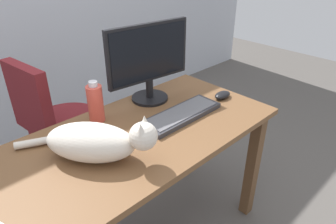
{
  "coord_description": "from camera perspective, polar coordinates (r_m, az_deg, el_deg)",
  "views": [
    {
      "loc": [
        -0.66,
        -0.94,
        1.5
      ],
      "look_at": [
        0.22,
        -0.03,
        0.8
      ],
      "focal_mm": 32.66,
      "sensor_mm": 36.0,
      "label": 1
    }
  ],
  "objects": [
    {
      "name": "keyboard",
      "position": [
        1.51,
        2.5,
        -0.43
      ],
      "size": [
        0.44,
        0.15,
        0.03
      ],
      "color": "#333338",
      "rests_on": "desk"
    },
    {
      "name": "water_bottle",
      "position": [
        1.49,
        -13.39,
        1.65
      ],
      "size": [
        0.08,
        0.08,
        0.2
      ],
      "color": "#D84C3D",
      "rests_on": "desk"
    },
    {
      "name": "cat",
      "position": [
        1.23,
        -13.25,
        -5.33
      ],
      "size": [
        0.4,
        0.51,
        0.2
      ],
      "color": "silver",
      "rests_on": "desk"
    },
    {
      "name": "monitor",
      "position": [
        1.61,
        -3.61,
        9.66
      ],
      "size": [
        0.48,
        0.2,
        0.41
      ],
      "color": "black",
      "rests_on": "desk"
    },
    {
      "name": "computer_mouse",
      "position": [
        1.72,
        10.13,
        3.14
      ],
      "size": [
        0.11,
        0.06,
        0.04
      ],
      "primitive_type": "ellipsoid",
      "color": "black",
      "rests_on": "desk"
    },
    {
      "name": "desk",
      "position": [
        1.44,
        -7.23,
        -8.44
      ],
      "size": [
        1.46,
        0.66,
        0.74
      ],
      "color": "brown",
      "rests_on": "ground_plane"
    },
    {
      "name": "office_chair",
      "position": [
        2.03,
        -19.19,
        -4.99
      ],
      "size": [
        0.48,
        0.48,
        0.95
      ],
      "color": "black",
      "rests_on": "ground_plane"
    }
  ]
}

